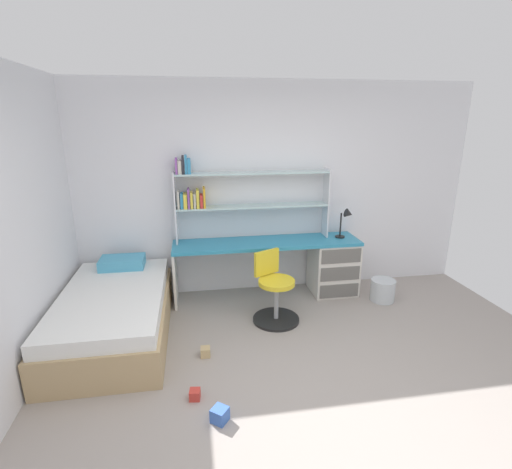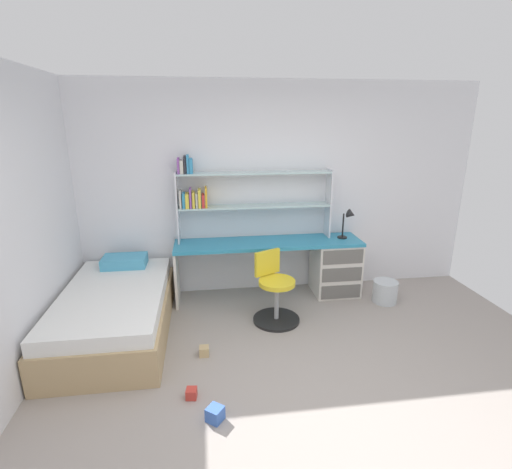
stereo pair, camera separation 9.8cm
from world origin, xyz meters
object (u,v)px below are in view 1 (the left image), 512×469
Objects in this scene: toy_block_red_2 at (195,394)px; toy_block_natural_1 at (205,352)px; desk at (315,262)px; toy_block_blue_0 at (220,415)px; desk_lamp at (347,218)px; waste_bin at (383,290)px; swivel_chair at (275,294)px; bookshelf_hutch at (231,193)px; bed_platform at (115,313)px.

toy_block_natural_1 is at bearing 79.48° from toy_block_red_2.
toy_block_blue_0 is (-1.38, -2.03, -0.36)m from desk.
desk_lamp is (0.38, -0.02, 0.57)m from desk.
waste_bin reaches higher than toy_block_natural_1.
swivel_chair is at bearing -137.24° from desk.
toy_block_red_2 is at bearing -105.03° from bookshelf_hutch.
bed_platform is at bearing -148.52° from bookshelf_hutch.
swivel_chair is 0.42× the size of bed_platform.
toy_block_red_2 is at bearing -148.87° from waste_bin.
toy_block_natural_1 is 0.58m from toy_block_red_2.
swivel_chair is 1.02m from toy_block_natural_1.
swivel_chair reaches higher than desk.
desk_lamp reaches higher than swivel_chair.
bookshelf_hutch is at bearing 164.60° from waste_bin.
bookshelf_hutch is 2.42× the size of swivel_chair.
desk_lamp is 1.29× the size of waste_bin.
toy_block_red_2 is at bearing -137.94° from desk_lamp.
toy_block_red_2 is (-1.56, -1.76, -0.37)m from desk.
waste_bin is 3.53× the size of toy_block_red_2.
bookshelf_hutch is 1.87m from bed_platform.
swivel_chair is at bearing -170.05° from waste_bin.
toy_block_natural_1 is (-0.40, -1.33, -1.28)m from bookshelf_hutch.
toy_block_blue_0 is 1.23× the size of toy_block_natural_1.
bookshelf_hutch is 1.47m from desk_lamp.
desk_lamp is 4.22× the size of toy_block_natural_1.
swivel_chair is 1.70m from bed_platform.
desk_lamp reaches higher than desk.
bookshelf_hutch is 6.34× the size of waste_bin.
bookshelf_hutch is 4.93× the size of desk_lamp.
toy_block_natural_1 is (-0.07, 0.84, -0.01)m from toy_block_blue_0.
swivel_chair is 1.61m from toy_block_blue_0.
swivel_chair reaches higher than toy_block_blue_0.
swivel_chair is at bearing 63.23° from toy_block_blue_0.
desk_lamp reaches higher than toy_block_natural_1.
bookshelf_hutch is at bearing 74.97° from toy_block_red_2.
bookshelf_hutch is 1.89m from toy_block_natural_1.
waste_bin is 2.66× the size of toy_block_blue_0.
bookshelf_hutch is at bearing 81.37° from toy_block_blue_0.
toy_block_natural_1 is at bearing -159.48° from waste_bin.
toy_block_red_2 is (-2.33, -1.41, -0.09)m from waste_bin.
bookshelf_hutch reaches higher than desk.
swivel_chair reaches higher than bed_platform.
swivel_chair reaches higher than toy_block_natural_1.
bed_platform is at bearing 149.60° from toy_block_natural_1.
desk is 2.94× the size of swivel_chair.
desk_lamp is 0.20× the size of bed_platform.
toy_block_red_2 is at bearing 123.97° from toy_block_blue_0.
swivel_chair is (-0.66, -0.61, -0.11)m from desk.
waste_bin is (1.43, 0.25, -0.17)m from swivel_chair.
desk_lamp is 2.90m from bed_platform.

